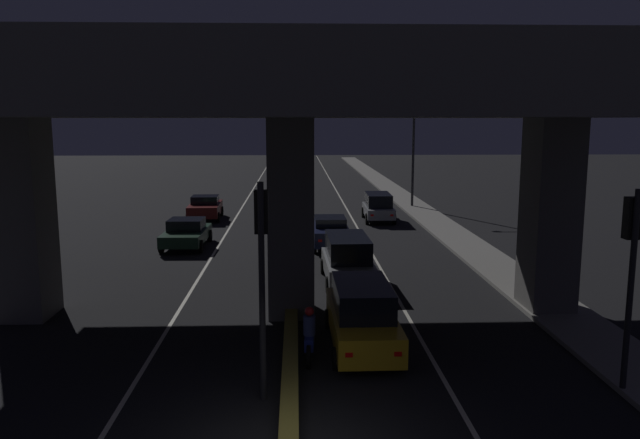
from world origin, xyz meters
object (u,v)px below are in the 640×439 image
at_px(car_silver_second, 348,258).
at_px(car_silver_fourth, 378,206).
at_px(car_taxi_yellow_lead, 362,315).
at_px(traffic_light_right_of_median, 631,255).
at_px(car_dark_blue_third, 330,231).
at_px(car_dark_red_second_oncoming, 205,207).
at_px(street_lamp, 409,140).
at_px(car_dark_green_lead_oncoming, 186,233).
at_px(traffic_light_left_of_median, 262,253).
at_px(pedestrian_on_sidewalk, 531,276).
at_px(motorcycle_blue_filtering_near, 309,337).

relative_size(car_silver_second, car_silver_fourth, 1.06).
xyz_separation_m(car_taxi_yellow_lead, car_silver_fourth, (3.31, 21.78, -0.01)).
bearing_deg(car_taxi_yellow_lead, traffic_light_right_of_median, -119.05).
relative_size(car_silver_second, car_dark_blue_third, 0.93).
height_order(car_silver_second, car_dark_red_second_oncoming, car_silver_second).
relative_size(traffic_light_right_of_median, car_dark_red_second_oncoming, 1.17).
bearing_deg(street_lamp, car_dark_blue_third, -115.14).
bearing_deg(car_dark_green_lead_oncoming, car_dark_blue_third, 90.71).
height_order(traffic_light_left_of_median, car_dark_blue_third, traffic_light_left_of_median).
height_order(street_lamp, pedestrian_on_sidewalk, street_lamp).
xyz_separation_m(traffic_light_left_of_median, car_silver_second, (2.74, 10.13, -2.42)).
bearing_deg(car_dark_red_second_oncoming, car_silver_second, 24.43).
xyz_separation_m(car_dark_blue_third, car_dark_green_lead_oncoming, (-7.12, 0.06, -0.07)).
bearing_deg(motorcycle_blue_filtering_near, traffic_light_right_of_median, -103.56).
distance_m(traffic_light_right_of_median, car_dark_red_second_oncoming, 29.15).
distance_m(traffic_light_right_of_median, motorcycle_blue_filtering_near, 7.96).
bearing_deg(car_taxi_yellow_lead, pedestrian_on_sidewalk, -59.08).
xyz_separation_m(traffic_light_right_of_median, car_silver_second, (-5.52, 10.13, -2.30)).
xyz_separation_m(car_taxi_yellow_lead, car_dark_green_lead_oncoming, (-7.24, 14.08, -0.23)).
bearing_deg(car_dark_blue_third, motorcycle_blue_filtering_near, 174.28).
bearing_deg(car_dark_red_second_oncoming, motorcycle_blue_filtering_near, 12.64).
xyz_separation_m(car_dark_blue_third, car_dark_red_second_oncoming, (-7.43, 8.75, -0.02)).
bearing_deg(pedestrian_on_sidewalk, car_silver_fourth, 98.97).
bearing_deg(motorcycle_blue_filtering_near, car_dark_blue_third, -1.63).
relative_size(car_silver_fourth, pedestrian_on_sidewalk, 2.45).
distance_m(car_silver_fourth, motorcycle_blue_filtering_near, 23.16).
distance_m(street_lamp, car_taxi_yellow_lead, 28.46).
distance_m(car_taxi_yellow_lead, car_dark_blue_third, 14.01).
distance_m(car_dark_blue_third, car_dark_red_second_oncoming, 11.47).
xyz_separation_m(car_silver_second, car_silver_fourth, (3.12, 14.73, -0.03)).
height_order(car_taxi_yellow_lead, car_silver_fourth, car_taxi_yellow_lead).
bearing_deg(traffic_light_left_of_median, car_dark_blue_third, 81.91).
bearing_deg(motorcycle_blue_filtering_near, car_taxi_yellow_lead, -55.60).
relative_size(car_taxi_yellow_lead, car_silver_second, 1.09).
bearing_deg(car_dark_red_second_oncoming, car_taxi_yellow_lead, 16.56).
bearing_deg(car_silver_fourth, car_dark_green_lead_oncoming, 127.38).
bearing_deg(street_lamp, car_dark_green_lead_oncoming, -135.06).
distance_m(street_lamp, car_dark_green_lead_oncoming, 19.44).
distance_m(car_silver_second, car_dark_red_second_oncoming, 17.52).
xyz_separation_m(street_lamp, car_silver_second, (-6.02, -20.45, -3.89)).
relative_size(traffic_light_right_of_median, car_dark_blue_third, 0.99).
bearing_deg(pedestrian_on_sidewalk, traffic_light_left_of_median, -141.73).
height_order(motorcycle_blue_filtering_near, pedestrian_on_sidewalk, pedestrian_on_sidewalk).
bearing_deg(motorcycle_blue_filtering_near, pedestrian_on_sidewalk, -55.02).
distance_m(street_lamp, pedestrian_on_sidewalk, 24.02).
bearing_deg(traffic_light_left_of_median, street_lamp, 74.02).
xyz_separation_m(car_silver_fourth, pedestrian_on_sidewalk, (2.84, -18.00, 0.09)).
bearing_deg(car_dark_red_second_oncoming, pedestrian_on_sidewalk, 34.04).
xyz_separation_m(traffic_light_right_of_median, pedestrian_on_sidewalk, (0.44, 6.87, -2.24)).
bearing_deg(traffic_light_left_of_median, car_silver_fourth, 76.73).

